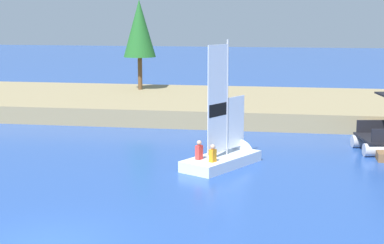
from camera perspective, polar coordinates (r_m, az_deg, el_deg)
name	(u,v)px	position (r m, az deg, el deg)	size (l,w,h in m)	color
shore_bank	(190,104)	(39.63, -0.21, 1.70)	(80.00, 12.12, 1.02)	#897A56
shoreline_tree_midleft	(139,29)	(42.96, -4.96, 8.71)	(2.26, 2.26, 6.27)	brown
sailboat	(231,154)	(26.19, 3.68, -3.06)	(3.39, 4.46, 5.78)	silver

